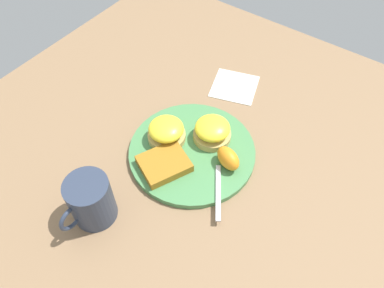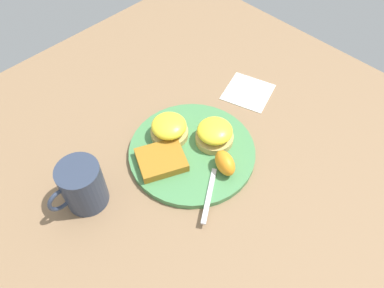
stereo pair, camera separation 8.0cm
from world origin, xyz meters
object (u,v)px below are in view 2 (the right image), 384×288
sandwich_benedict_left (215,133)px  orange_wedge (225,163)px  sandwich_benedict_right (169,128)px  fork (215,165)px  hashbrown_patty (161,160)px  cup (82,186)px

sandwich_benedict_left → orange_wedge: size_ratio=1.40×
sandwich_benedict_right → fork: (-0.01, 0.13, -0.02)m
sandwich_benedict_left → hashbrown_patty: sandwich_benedict_left is taller
cup → fork: bearing=150.5°
sandwich_benedict_right → hashbrown_patty: 0.08m
hashbrown_patty → cup: cup is taller
orange_wedge → fork: orange_wedge is taller
sandwich_benedict_right → orange_wedge: sandwich_benedict_right is taller
sandwich_benedict_left → orange_wedge: sandwich_benedict_left is taller
sandwich_benedict_right → cup: bearing=-0.8°
sandwich_benedict_left → orange_wedge: bearing=58.5°
hashbrown_patty → orange_wedge: 0.13m
sandwich_benedict_left → fork: bearing=44.8°
sandwich_benedict_right → cup: (0.22, -0.00, 0.01)m
hashbrown_patty → fork: size_ratio=0.46×
sandwich_benedict_right → hashbrown_patty: sandwich_benedict_right is taller
fork → cup: cup is taller
orange_wedge → fork: bearing=-66.4°
cup → sandwich_benedict_left: bearing=163.6°
fork → cup: (0.23, -0.13, 0.04)m
sandwich_benedict_left → orange_wedge: 0.08m
sandwich_benedict_left → cup: size_ratio=0.72×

